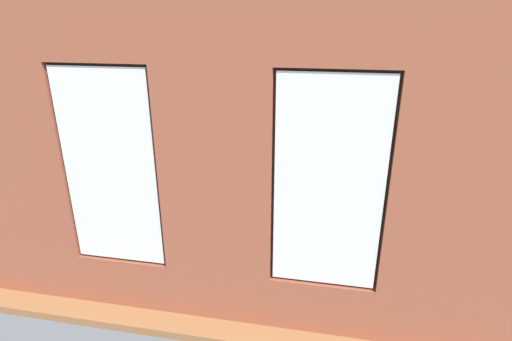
% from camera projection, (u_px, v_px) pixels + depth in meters
% --- Properties ---
extents(ground_plane, '(7.01, 6.18, 0.10)m').
position_uv_depth(ground_plane, '(262.00, 213.00, 7.13)').
color(ground_plane, '#99663D').
extents(brick_wall_with_windows, '(6.41, 0.30, 3.55)m').
position_uv_depth(brick_wall_with_windows, '(215.00, 173.00, 4.00)').
color(brick_wall_with_windows, '#9E5138').
rests_on(brick_wall_with_windows, ground_plane).
extents(white_wall_right, '(0.10, 5.18, 3.55)m').
position_uv_depth(white_wall_right, '(80.00, 107.00, 6.85)').
color(white_wall_right, white).
rests_on(white_wall_right, ground_plane).
extents(couch_by_window, '(1.81, 0.87, 0.80)m').
position_uv_depth(couch_by_window, '(238.00, 259.00, 5.10)').
color(couch_by_window, black).
rests_on(couch_by_window, ground_plane).
extents(couch_left, '(1.00, 1.98, 0.80)m').
position_uv_depth(couch_left, '(420.00, 226.00, 5.91)').
color(couch_left, black).
rests_on(couch_left, ground_plane).
extents(coffee_table, '(1.49, 0.86, 0.40)m').
position_uv_depth(coffee_table, '(254.00, 198.00, 6.77)').
color(coffee_table, olive).
rests_on(coffee_table, ground_plane).
extents(cup_ceramic, '(0.08, 0.08, 0.10)m').
position_uv_depth(cup_ceramic, '(244.00, 189.00, 6.87)').
color(cup_ceramic, '#B23D38').
rests_on(cup_ceramic, coffee_table).
extents(candle_jar, '(0.08, 0.08, 0.13)m').
position_uv_depth(candle_jar, '(254.00, 192.00, 6.73)').
color(candle_jar, '#B7333D').
rests_on(candle_jar, coffee_table).
extents(table_plant_small, '(0.12, 0.12, 0.19)m').
position_uv_depth(table_plant_small, '(279.00, 188.00, 6.78)').
color(table_plant_small, brown).
rests_on(table_plant_small, coffee_table).
extents(remote_silver, '(0.17, 0.14, 0.02)m').
position_uv_depth(remote_silver, '(259.00, 198.00, 6.61)').
color(remote_silver, '#B2B2B7').
rests_on(remote_silver, coffee_table).
extents(remote_gray, '(0.17, 0.12, 0.02)m').
position_uv_depth(remote_gray, '(226.00, 196.00, 6.71)').
color(remote_gray, '#59595B').
rests_on(remote_gray, coffee_table).
extents(media_console, '(1.12, 0.42, 0.46)m').
position_uv_depth(media_console, '(125.00, 178.00, 7.95)').
color(media_console, black).
rests_on(media_console, ground_plane).
extents(tv_flatscreen, '(1.00, 0.20, 0.69)m').
position_uv_depth(tv_flatscreen, '(122.00, 150.00, 7.75)').
color(tv_flatscreen, black).
rests_on(tv_flatscreen, media_console).
extents(potted_plant_by_left_couch, '(0.45, 0.45, 0.74)m').
position_uv_depth(potted_plant_by_left_couch, '(384.00, 178.00, 7.21)').
color(potted_plant_by_left_couch, beige).
rests_on(potted_plant_by_left_couch, ground_plane).
extents(potted_plant_near_tv, '(1.10, 1.06, 1.44)m').
position_uv_depth(potted_plant_near_tv, '(123.00, 172.00, 6.74)').
color(potted_plant_near_tv, '#9E5638').
rests_on(potted_plant_near_tv, ground_plane).
extents(potted_plant_corner_near_left, '(0.52, 0.52, 0.91)m').
position_uv_depth(potted_plant_corner_near_left, '(405.00, 152.00, 8.34)').
color(potted_plant_corner_near_left, '#47423D').
rests_on(potted_plant_corner_near_left, ground_plane).
extents(potted_plant_mid_room_small, '(0.46, 0.46, 0.61)m').
position_uv_depth(potted_plant_mid_room_small, '(328.00, 182.00, 7.27)').
color(potted_plant_mid_room_small, '#9E5638').
rests_on(potted_plant_mid_room_small, ground_plane).
extents(potted_plant_foreground_right, '(1.12, 1.22, 1.50)m').
position_uv_depth(potted_plant_foreground_right, '(168.00, 129.00, 9.13)').
color(potted_plant_foreground_right, '#9E5638').
rests_on(potted_plant_foreground_right, ground_plane).
extents(potted_plant_between_couches, '(0.71, 0.73, 1.33)m').
position_uv_depth(potted_plant_between_couches, '(348.00, 248.00, 4.79)').
color(potted_plant_between_couches, beige).
rests_on(potted_plant_between_couches, ground_plane).
extents(potted_plant_beside_window_right, '(1.08, 0.96, 1.49)m').
position_uv_depth(potted_plant_beside_window_right, '(60.00, 204.00, 5.22)').
color(potted_plant_beside_window_right, brown).
rests_on(potted_plant_beside_window_right, ground_plane).
extents(potted_plant_corner_far_left, '(1.01, 1.11, 1.43)m').
position_uv_depth(potted_plant_corner_far_left, '(463.00, 256.00, 4.40)').
color(potted_plant_corner_far_left, '#47423D').
rests_on(potted_plant_corner_far_left, ground_plane).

